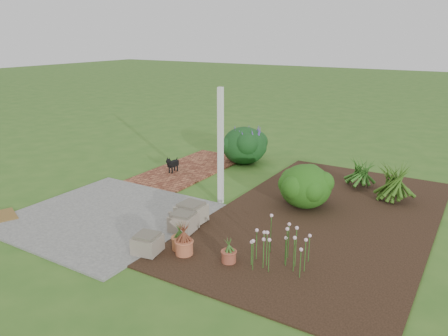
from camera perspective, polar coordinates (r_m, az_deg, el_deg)
The scene contains 19 objects.
ground at distance 9.59m, azimuth -2.28°, elevation -4.41°, with size 80.00×80.00×0.00m, color #35631F.
concrete_patio at distance 9.12m, azimuth -15.10°, elevation -6.08°, with size 3.50×3.50×0.04m, color #5C5C59.
brick_path at distance 11.86m, azimuth -4.41°, elevation -0.08°, with size 1.60×3.50×0.04m, color brown.
garden_bed at distance 8.99m, azimuth 13.00°, elevation -6.29°, with size 4.00×7.00×0.03m, color black.
veranda_post at distance 9.13m, azimuth -0.45°, elevation 2.73°, with size 0.10×0.10×2.50m, color white.
stone_trough_near at distance 7.46m, azimuth -9.97°, elevation -9.78°, with size 0.42×0.42×0.28m, color #7B6D5F.
stone_trough_mid at distance 8.48m, azimuth -4.30°, elevation -5.95°, with size 0.49×0.49×0.33m, color gray.
stone_trough_far at distance 8.15m, azimuth -5.31°, elevation -7.09°, with size 0.45×0.45×0.30m, color gray.
coir_doormat at distance 9.82m, azimuth -26.83°, elevation -5.53°, with size 0.67×0.43×0.02m, color brown.
black_dog at distance 11.46m, azimuth -6.78°, elevation 0.58°, with size 0.14×0.47×0.40m.
cream_ceramic_urn at distance 12.80m, azimuth 1.70°, elevation 2.22°, with size 0.28×0.28×0.37m, color beige.
evergreen_shrub at distance 9.30m, azimuth 10.60°, elevation -2.20°, with size 1.08×1.08×0.92m, color #0F400B.
agapanthus_clump_back at distance 10.11m, azimuth 21.45°, elevation -1.24°, with size 1.14×1.14×1.02m, color #173C0C, non-canonical shape.
agapanthus_clump_front at distance 10.77m, azimuth 17.45°, elevation -0.16°, with size 0.98×0.98×0.87m, color #0D3F10, non-canonical shape.
pink_flower_patch at distance 6.96m, azimuth 7.10°, elevation -10.05°, with size 1.04×1.04×0.66m, color #113D0F, non-canonical shape.
terracotta_pot_bronze at distance 7.35m, azimuth -5.23°, elevation -10.29°, with size 0.29×0.29×0.24m, color #B25D3C.
terracotta_pot_small_left at distance 7.10m, azimuth 0.63°, elevation -11.47°, with size 0.23×0.23×0.19m, color brown.
terracotta_pot_small_right at distance 7.51m, azimuth -5.78°, elevation -9.72°, with size 0.27×0.27×0.23m, color #AA6239.
purple_flowering_bush at distance 12.32m, azimuth 2.64°, elevation 3.08°, with size 1.25×1.25×1.06m, color black.
Camera 1 is at (4.99, -7.39, 3.53)m, focal length 35.00 mm.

